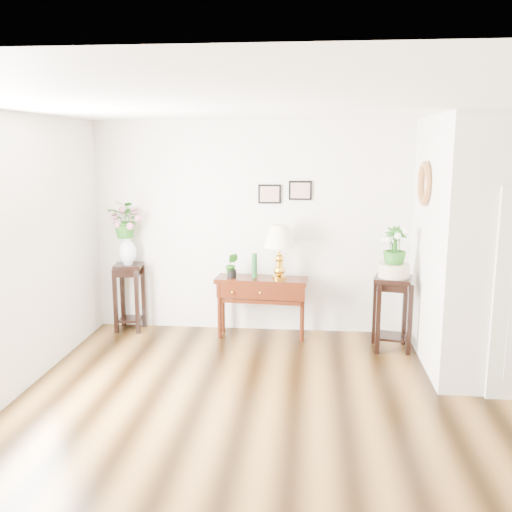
# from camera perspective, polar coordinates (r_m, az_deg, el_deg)

# --- Properties ---
(floor) EXTENTS (6.00, 5.50, 0.02)m
(floor) POSITION_cam_1_polar(r_m,az_deg,el_deg) (5.33, 6.36, -16.69)
(floor) COLOR brown
(floor) RESTS_ON ground
(ceiling) EXTENTS (6.00, 5.50, 0.02)m
(ceiling) POSITION_cam_1_polar(r_m,az_deg,el_deg) (4.74, 7.09, 14.91)
(ceiling) COLOR white
(ceiling) RESTS_ON ground
(wall_back) EXTENTS (6.00, 0.02, 2.80)m
(wall_back) POSITION_cam_1_polar(r_m,az_deg,el_deg) (7.55, 6.30, 2.74)
(wall_back) COLOR silver
(wall_back) RESTS_ON ground
(wall_front) EXTENTS (6.00, 0.02, 2.80)m
(wall_front) POSITION_cam_1_polar(r_m,az_deg,el_deg) (2.24, 8.13, -17.46)
(wall_front) COLOR silver
(wall_front) RESTS_ON ground
(partition) EXTENTS (1.80, 1.95, 2.80)m
(partition) POSITION_cam_1_polar(r_m,az_deg,el_deg) (6.95, 23.99, 1.16)
(partition) COLOR silver
(partition) RESTS_ON floor
(art_print_left) EXTENTS (0.30, 0.02, 0.25)m
(art_print_left) POSITION_cam_1_polar(r_m,az_deg,el_deg) (7.50, 1.37, 6.21)
(art_print_left) COLOR black
(art_print_left) RESTS_ON wall_back
(art_print_right) EXTENTS (0.30, 0.02, 0.25)m
(art_print_right) POSITION_cam_1_polar(r_m,az_deg,el_deg) (7.48, 4.45, 6.55)
(art_print_right) COLOR black
(art_print_right) RESTS_ON wall_back
(wall_ornament) EXTENTS (0.07, 0.51, 0.51)m
(wall_ornament) POSITION_cam_1_polar(r_m,az_deg,el_deg) (6.76, 16.46, 6.96)
(wall_ornament) COLOR #AD763C
(wall_ornament) RESTS_ON partition
(console_table) EXTENTS (1.21, 0.48, 0.79)m
(console_table) POSITION_cam_1_polar(r_m,az_deg,el_deg) (7.48, 0.55, -5.15)
(console_table) COLOR black
(console_table) RESTS_ON floor
(table_lamp) EXTENTS (0.45, 0.45, 0.70)m
(table_lamp) POSITION_cam_1_polar(r_m,az_deg,el_deg) (7.29, 2.36, 0.44)
(table_lamp) COLOR gold
(table_lamp) RESTS_ON console_table
(green_vase) EXTENTS (0.07, 0.07, 0.32)m
(green_vase) POSITION_cam_1_polar(r_m,az_deg,el_deg) (7.35, -0.15, -0.89)
(green_vase) COLOR #174922
(green_vase) RESTS_ON console_table
(potted_plant) EXTENTS (0.17, 0.13, 0.30)m
(potted_plant) POSITION_cam_1_polar(r_m,az_deg,el_deg) (7.39, -2.45, -0.99)
(potted_plant) COLOR #1F5D17
(potted_plant) RESTS_ON console_table
(plant_stand_a) EXTENTS (0.40, 0.40, 0.92)m
(plant_stand_a) POSITION_cam_1_polar(r_m,az_deg,el_deg) (7.91, -12.52, -4.04)
(plant_stand_a) COLOR black
(plant_stand_a) RESTS_ON floor
(porcelain_vase) EXTENTS (0.29, 0.29, 0.40)m
(porcelain_vase) POSITION_cam_1_polar(r_m,az_deg,el_deg) (7.77, -12.73, 0.84)
(porcelain_vase) COLOR white
(porcelain_vase) RESTS_ON plant_stand_a
(lily_arrangement) EXTENTS (0.54, 0.50, 0.50)m
(lily_arrangement) POSITION_cam_1_polar(r_m,az_deg,el_deg) (7.70, -12.86, 3.95)
(lily_arrangement) COLOR #1F5D17
(lily_arrangement) RESTS_ON porcelain_vase
(plant_stand_b) EXTENTS (0.51, 0.51, 0.91)m
(plant_stand_b) POSITION_cam_1_polar(r_m,az_deg,el_deg) (7.20, 13.42, -5.59)
(plant_stand_b) COLOR black
(plant_stand_b) RESTS_ON floor
(ceramic_bowl) EXTENTS (0.47, 0.47, 0.17)m
(ceramic_bowl) POSITION_cam_1_polar(r_m,az_deg,el_deg) (7.07, 13.61, -1.42)
(ceramic_bowl) COLOR beige
(ceramic_bowl) RESTS_ON plant_stand_b
(narcissus) EXTENTS (0.29, 0.29, 0.49)m
(narcissus) POSITION_cam_1_polar(r_m,az_deg,el_deg) (7.01, 13.71, 0.86)
(narcissus) COLOR #1F5D17
(narcissus) RESTS_ON ceramic_bowl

